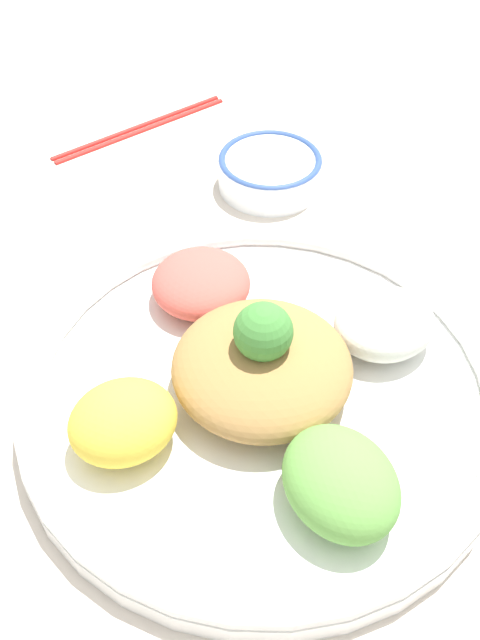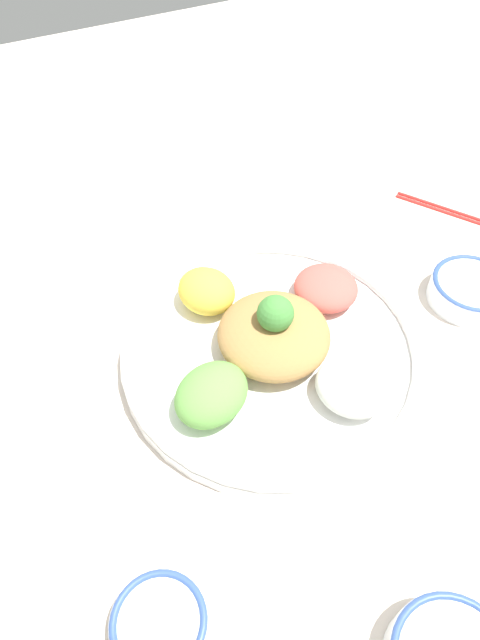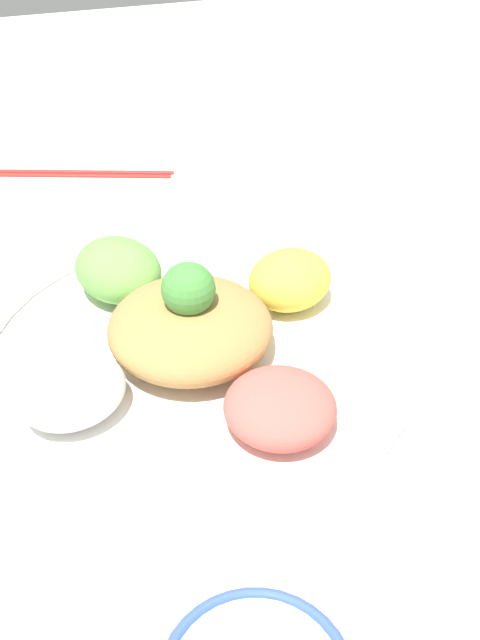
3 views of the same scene
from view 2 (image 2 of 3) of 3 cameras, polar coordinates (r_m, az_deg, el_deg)
name	(u,v)px [view 2 (image 2 of 3)]	position (r m, az deg, el deg)	size (l,w,h in m)	color
ground_plane	(294,374)	(0.71, 5.83, -5.76)	(2.40, 2.40, 0.00)	silver
salad_platter	(272,345)	(0.71, 3.48, -2.69)	(0.40, 0.40, 0.11)	white
rice_bowl_blue	(472,291)	(0.84, 23.53, 2.83)	(0.11, 0.11, 0.04)	white
sauce_bowl_dark	(160,624)	(0.58, -8.55, -29.42)	(0.09, 0.09, 0.03)	white
chopsticks_pair_near	(464,215)	(1.00, 22.80, 10.25)	(0.14, 0.21, 0.01)	red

